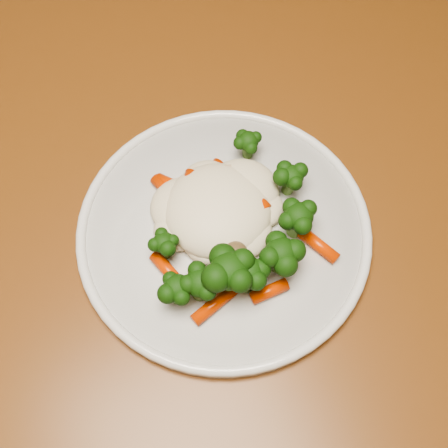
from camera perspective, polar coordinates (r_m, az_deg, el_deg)
name	(u,v)px	position (r m, az deg, el deg)	size (l,w,h in m)	color
dining_table	(155,255)	(0.67, -7.03, -3.15)	(1.29, 1.07, 0.75)	brown
plate	(224,231)	(0.55, 0.00, -0.68)	(0.29, 0.29, 0.01)	silver
meal	(229,228)	(0.52, 0.56, -0.43)	(0.19, 0.17, 0.05)	#F0E2C0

